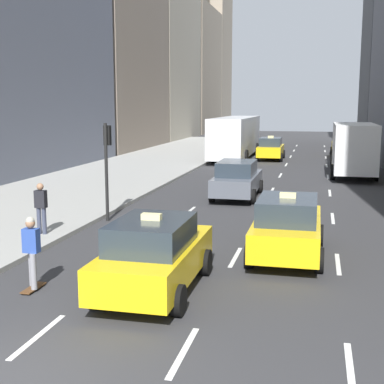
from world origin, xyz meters
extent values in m
cube|color=#9E9E99|center=(-7.00, 27.00, 0.07)|extent=(8.00, 66.00, 0.15)
cube|color=white|center=(-0.20, 2.00, 0.01)|extent=(0.12, 2.00, 0.01)
cube|color=white|center=(-0.20, 8.00, 0.01)|extent=(0.12, 2.00, 0.01)
cube|color=white|center=(-0.20, 14.00, 0.01)|extent=(0.12, 2.00, 0.01)
cube|color=white|center=(-0.20, 20.00, 0.01)|extent=(0.12, 2.00, 0.01)
cube|color=white|center=(-0.20, 26.00, 0.01)|extent=(0.12, 2.00, 0.01)
cube|color=white|center=(-0.20, 32.00, 0.01)|extent=(0.12, 2.00, 0.01)
cube|color=white|center=(-0.20, 38.00, 0.01)|extent=(0.12, 2.00, 0.01)
cube|color=white|center=(-0.20, 44.00, 0.01)|extent=(0.12, 2.00, 0.01)
cube|color=white|center=(-0.20, 50.00, 0.01)|extent=(0.12, 2.00, 0.01)
cube|color=white|center=(2.60, 2.00, 0.01)|extent=(0.12, 2.00, 0.01)
cube|color=white|center=(2.60, 8.00, 0.01)|extent=(0.12, 2.00, 0.01)
cube|color=white|center=(2.60, 14.00, 0.01)|extent=(0.12, 2.00, 0.01)
cube|color=white|center=(2.60, 20.00, 0.01)|extent=(0.12, 2.00, 0.01)
cube|color=white|center=(2.60, 26.00, 0.01)|extent=(0.12, 2.00, 0.01)
cube|color=white|center=(2.60, 32.00, 0.01)|extent=(0.12, 2.00, 0.01)
cube|color=white|center=(2.60, 38.00, 0.01)|extent=(0.12, 2.00, 0.01)
cube|color=white|center=(2.60, 44.00, 0.01)|extent=(0.12, 2.00, 0.01)
cube|color=white|center=(2.60, 50.00, 0.01)|extent=(0.12, 2.00, 0.01)
cube|color=white|center=(5.40, 2.00, 0.01)|extent=(0.12, 2.00, 0.01)
cube|color=white|center=(5.40, 8.00, 0.01)|extent=(0.12, 2.00, 0.01)
cube|color=white|center=(5.40, 14.00, 0.01)|extent=(0.12, 2.00, 0.01)
cube|color=white|center=(5.40, 20.00, 0.01)|extent=(0.12, 2.00, 0.01)
cube|color=white|center=(5.40, 26.00, 0.01)|extent=(0.12, 2.00, 0.01)
cube|color=white|center=(5.40, 32.00, 0.01)|extent=(0.12, 2.00, 0.01)
cube|color=white|center=(5.40, 38.00, 0.01)|extent=(0.12, 2.00, 0.01)
cube|color=white|center=(5.40, 44.00, 0.01)|extent=(0.12, 2.00, 0.01)
cube|color=white|center=(5.40, 50.00, 0.01)|extent=(0.12, 2.00, 0.01)
cube|color=gray|center=(-14.00, 41.91, 13.66)|extent=(6.00, 15.40, 27.32)
cube|color=gray|center=(-14.00, 73.86, 9.21)|extent=(6.00, 15.06, 18.41)
cube|color=gray|center=(-14.00, 86.70, 15.24)|extent=(6.00, 10.20, 30.48)
cube|color=yellow|center=(1.20, 4.91, 0.71)|extent=(1.80, 4.40, 0.76)
cube|color=#28333D|center=(1.20, 4.65, 1.41)|extent=(1.58, 2.29, 0.64)
cube|color=#F2E599|center=(1.20, 4.65, 1.80)|extent=(0.44, 0.20, 0.14)
cylinder|color=black|center=(0.30, 6.28, 0.33)|extent=(0.22, 0.66, 0.66)
cylinder|color=black|center=(2.10, 6.28, 0.33)|extent=(0.22, 0.66, 0.66)
cylinder|color=black|center=(0.30, 3.55, 0.33)|extent=(0.22, 0.66, 0.66)
cylinder|color=black|center=(2.10, 3.55, 0.33)|extent=(0.22, 0.66, 0.66)
cube|color=yellow|center=(1.20, 35.21, 0.71)|extent=(1.80, 4.40, 0.76)
cube|color=#28333D|center=(1.20, 34.95, 1.41)|extent=(1.58, 2.29, 0.64)
cube|color=#F2E599|center=(1.20, 34.95, 1.80)|extent=(0.44, 0.20, 0.14)
cylinder|color=black|center=(0.30, 36.57, 0.33)|extent=(0.22, 0.66, 0.66)
cylinder|color=black|center=(2.10, 36.57, 0.33)|extent=(0.22, 0.66, 0.66)
cylinder|color=black|center=(0.30, 33.85, 0.33)|extent=(0.22, 0.66, 0.66)
cylinder|color=black|center=(2.10, 33.85, 0.33)|extent=(0.22, 0.66, 0.66)
cube|color=yellow|center=(4.00, 8.48, 0.71)|extent=(1.80, 4.40, 0.76)
cube|color=#28333D|center=(4.00, 8.22, 1.41)|extent=(1.58, 2.29, 0.64)
cube|color=#F2E599|center=(4.00, 8.22, 1.80)|extent=(0.44, 0.20, 0.14)
cylinder|color=black|center=(3.10, 9.85, 0.33)|extent=(0.22, 0.66, 0.66)
cylinder|color=black|center=(4.90, 9.85, 0.33)|extent=(0.22, 0.66, 0.66)
cylinder|color=black|center=(3.10, 7.12, 0.33)|extent=(0.22, 0.66, 0.66)
cylinder|color=black|center=(4.90, 7.12, 0.33)|extent=(0.22, 0.66, 0.66)
cube|color=yellow|center=(6.80, 39.53, 0.71)|extent=(1.80, 4.40, 0.76)
cube|color=#28333D|center=(6.80, 39.26, 1.41)|extent=(1.58, 2.29, 0.64)
cube|color=#F2E599|center=(6.80, 39.26, 1.80)|extent=(0.44, 0.20, 0.14)
cylinder|color=black|center=(5.90, 40.89, 0.33)|extent=(0.22, 0.66, 0.66)
cylinder|color=black|center=(7.70, 40.89, 0.33)|extent=(0.22, 0.66, 0.66)
cylinder|color=black|center=(5.90, 38.16, 0.33)|extent=(0.22, 0.66, 0.66)
cylinder|color=black|center=(7.70, 38.16, 0.33)|extent=(0.22, 0.66, 0.66)
cube|color=#565B66|center=(1.20, 17.71, 0.71)|extent=(1.80, 4.73, 0.75)
cube|color=#28333D|center=(1.20, 17.43, 1.40)|extent=(1.58, 2.46, 0.64)
cylinder|color=black|center=(0.30, 19.18, 0.33)|extent=(0.22, 0.66, 0.66)
cylinder|color=black|center=(2.10, 19.18, 0.33)|extent=(0.22, 0.66, 0.66)
cylinder|color=black|center=(0.30, 16.25, 0.33)|extent=(0.22, 0.66, 0.66)
cylinder|color=black|center=(2.10, 16.25, 0.33)|extent=(0.22, 0.66, 0.66)
cube|color=silver|center=(-1.60, 35.42, 1.80)|extent=(2.50, 11.60, 2.90)
cube|color=#28333D|center=(-1.60, 41.17, 2.15)|extent=(2.30, 0.12, 1.40)
cube|color=#28333D|center=(-2.81, 35.42, 2.15)|extent=(0.08, 9.86, 1.10)
cube|color=yellow|center=(-1.60, 41.17, 3.05)|extent=(1.50, 0.10, 0.36)
cylinder|color=black|center=(-2.85, 39.01, 0.50)|extent=(0.30, 1.00, 1.00)
cylinder|color=black|center=(-0.35, 39.01, 0.50)|extent=(0.30, 1.00, 1.00)
cylinder|color=black|center=(-2.85, 32.23, 0.50)|extent=(0.30, 1.00, 1.00)
cylinder|color=black|center=(-0.35, 32.23, 0.50)|extent=(0.30, 1.00, 1.00)
cube|color=silver|center=(6.80, 30.14, 1.50)|extent=(2.10, 2.40, 2.10)
cube|color=#28333D|center=(6.80, 31.29, 1.80)|extent=(1.90, 0.10, 0.90)
cube|color=white|center=(6.80, 25.94, 1.80)|extent=(2.30, 6.00, 2.70)
cylinder|color=black|center=(5.75, 30.14, 0.45)|extent=(0.28, 0.90, 0.90)
cylinder|color=black|center=(7.85, 30.14, 0.45)|extent=(0.28, 0.90, 0.90)
cylinder|color=black|center=(5.65, 24.74, 0.45)|extent=(0.28, 0.90, 0.90)
cylinder|color=black|center=(7.95, 24.74, 0.45)|extent=(0.28, 0.90, 0.90)
cube|color=brown|center=(-1.58, 4.26, 0.05)|extent=(0.24, 0.80, 0.03)
cylinder|color=black|center=(-1.58, 4.54, 0.03)|extent=(0.18, 0.05, 0.05)
cylinder|color=black|center=(-1.58, 3.98, 0.03)|extent=(0.18, 0.05, 0.05)
cylinder|color=gray|center=(-1.67, 4.38, 0.48)|extent=(0.14, 0.14, 0.84)
cylinder|color=gray|center=(-1.49, 4.14, 0.48)|extent=(0.14, 0.14, 0.84)
cube|color=#2D4CA5|center=(-1.58, 4.26, 1.19)|extent=(0.36, 0.22, 0.56)
sphere|color=#9E7051|center=(-1.58, 4.26, 1.58)|extent=(0.22, 0.22, 0.22)
sphere|color=#B2AD9E|center=(-1.58, 4.26, 1.65)|extent=(0.20, 0.20, 0.20)
cylinder|color=#383D51|center=(-3.88, 8.71, 0.58)|extent=(0.14, 0.14, 0.86)
cylinder|color=#383D51|center=(-3.70, 8.71, 0.58)|extent=(0.14, 0.14, 0.86)
cube|color=black|center=(-3.79, 8.71, 1.29)|extent=(0.36, 0.22, 0.56)
sphere|color=#9E7051|center=(-3.79, 8.71, 1.69)|extent=(0.22, 0.22, 0.22)
cylinder|color=black|center=(-2.75, 11.67, 1.80)|extent=(0.12, 0.12, 3.60)
cube|color=black|center=(-2.75, 11.85, 3.15)|extent=(0.24, 0.20, 0.72)
sphere|color=red|center=(-2.75, 11.96, 3.38)|extent=(0.14, 0.14, 0.14)
sphere|color=#4C3F14|center=(-2.75, 11.96, 3.15)|extent=(0.14, 0.14, 0.14)
sphere|color=#198C2D|center=(-2.75, 11.96, 2.92)|extent=(0.14, 0.14, 0.14)
camera|label=1|loc=(4.75, -6.48, 4.28)|focal=50.00mm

